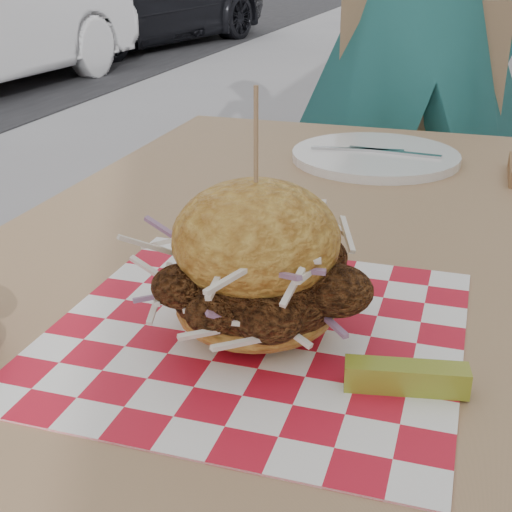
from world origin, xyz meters
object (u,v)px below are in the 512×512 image
object	(u,v)px
diner	(418,16)
patio_chair	(400,166)
patio_table	(325,303)
sandwich	(256,269)

from	to	relation	value
diner	patio_chair	size ratio (longest dim) A/B	1.92
diner	patio_table	world-z (taller)	diner
patio_table	sandwich	size ratio (longest dim) A/B	5.51
patio_chair	diner	bearing A→B (deg)	76.51
diner	patio_table	distance (m)	1.19
patio_chair	sandwich	bearing A→B (deg)	-102.84
diner	sandwich	world-z (taller)	diner
diner	patio_chair	world-z (taller)	diner
patio_table	sandwich	distance (m)	0.27
patio_table	patio_chair	world-z (taller)	patio_chair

